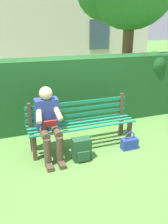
% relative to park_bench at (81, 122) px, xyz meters
% --- Properties ---
extents(ground, '(60.00, 60.00, 0.00)m').
position_rel_park_bench_xyz_m(ground, '(0.00, 0.07, -0.47)').
color(ground, '#517F38').
extents(park_bench, '(1.95, 0.48, 0.89)m').
position_rel_park_bench_xyz_m(park_bench, '(0.00, 0.00, 0.00)').
color(park_bench, '#4C3828').
rests_on(park_bench, ground).
extents(person_seated, '(0.44, 0.73, 1.20)m').
position_rel_park_bench_xyz_m(person_seated, '(0.62, 0.17, 0.18)').
color(person_seated, navy).
rests_on(person_seated, ground).
extents(hedge_backdrop, '(6.22, 0.72, 1.56)m').
position_rel_park_bench_xyz_m(hedge_backdrop, '(-0.36, -1.09, 0.30)').
color(hedge_backdrop, '#19471E').
rests_on(hedge_backdrop, ground).
extents(backpack, '(0.30, 0.26, 0.39)m').
position_rel_park_bench_xyz_m(backpack, '(0.16, 0.48, -0.28)').
color(backpack, '#1E4728').
rests_on(backpack, ground).
extents(handbag, '(0.30, 0.14, 0.34)m').
position_rel_park_bench_xyz_m(handbag, '(-0.79, 0.44, -0.36)').
color(handbag, navy).
rests_on(handbag, ground).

